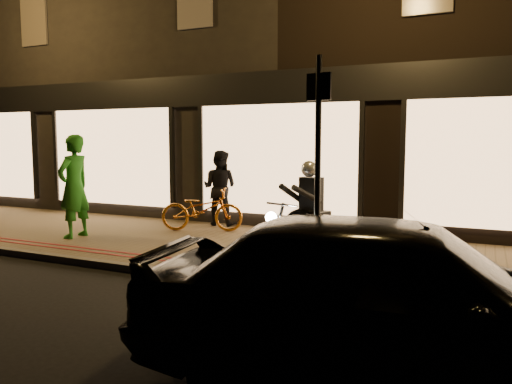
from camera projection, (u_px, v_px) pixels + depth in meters
ground at (173, 279)px, 7.33m from camera, size 90.00×90.00×0.00m
sidewalk at (235, 248)px, 9.13m from camera, size 50.00×4.00×0.12m
kerb_stone at (175, 274)px, 7.37m from camera, size 50.00×0.14×0.12m
red_kerb_lines at (193, 263)px, 7.82m from camera, size 50.00×0.26×0.01m
building_row at (340, 66)px, 15.01m from camera, size 48.00×10.11×8.50m
motorcycle at (304, 222)px, 7.93m from camera, size 0.85×1.87×1.59m
sign_post at (318, 159)px, 6.49m from camera, size 0.35×0.10×3.00m
bicycle_gold at (202, 210)px, 10.51m from camera, size 1.83×1.16×0.91m
person_green at (74, 186)px, 9.77m from camera, size 0.49×0.74×2.02m
person_dark at (220, 188)px, 11.21m from camera, size 0.85×0.68×1.68m
parked_car at (394, 299)px, 4.07m from camera, size 4.53×2.22×1.49m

